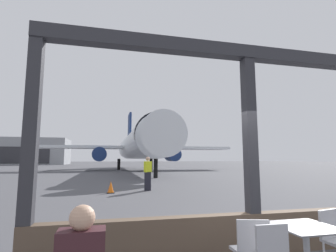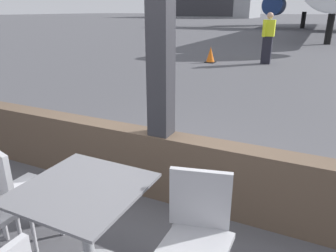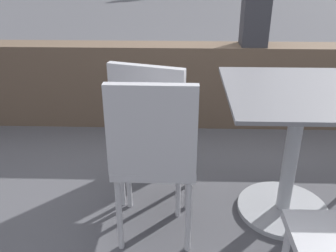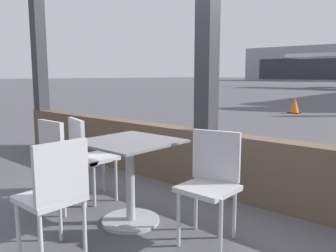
{
  "view_description": "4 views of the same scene",
  "coord_description": "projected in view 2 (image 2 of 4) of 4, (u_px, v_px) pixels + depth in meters",
  "views": [
    {
      "loc": [
        -2.53,
        -4.22,
        1.64
      ],
      "look_at": [
        1.6,
        13.43,
        3.95
      ],
      "focal_mm": 27.42,
      "sensor_mm": 36.0,
      "label": 1
    },
    {
      "loc": [
        1.29,
        -2.55,
        1.82
      ],
      "look_at": [
        0.2,
        -0.28,
        0.89
      ],
      "focal_mm": 33.75,
      "sensor_mm": 36.0,
      "label": 2
    },
    {
      "loc": [
        -0.58,
        -3.0,
        1.42
      ],
      "look_at": [
        -0.63,
        -1.35,
        0.62
      ],
      "focal_mm": 40.46,
      "sensor_mm": 36.0,
      "label": 3
    },
    {
      "loc": [
        2.25,
        -3.21,
        1.32
      ],
      "look_at": [
        -0.2,
        -0.43,
        0.77
      ],
      "focal_mm": 36.92,
      "sensor_mm": 36.0,
      "label": 4
    }
  ],
  "objects": [
    {
      "name": "distant_hangar",
      "position": [
        206.0,
        2.0,
        77.71
      ],
      "size": [
        24.36,
        13.33,
        7.34
      ],
      "color": "gray",
      "rests_on": "ground"
    },
    {
      "name": "traffic_cone",
      "position": [
        211.0,
        55.0,
        11.49
      ],
      "size": [
        0.36,
        0.36,
        0.56
      ],
      "color": "orange",
      "rests_on": "ground"
    },
    {
      "name": "ground_plane",
      "position": [
        314.0,
        26.0,
        37.16
      ],
      "size": [
        220.0,
        220.0,
        0.0
      ],
      "primitive_type": "plane",
      "color": "#4C4C51"
    },
    {
      "name": "cafe_chair_aisle_right",
      "position": [
        198.0,
        227.0,
        2.01
      ],
      "size": [
        0.46,
        0.46,
        0.87
      ],
      "color": "#B2B2B7",
      "rests_on": "ground"
    },
    {
      "name": "window_frame",
      "position": [
        161.0,
        70.0,
        2.86
      ],
      "size": [
        7.54,
        0.24,
        3.76
      ],
      "color": "brown",
      "rests_on": "ground"
    },
    {
      "name": "cafe_chair_window_right",
      "position": [
        15.0,
        186.0,
        2.47
      ],
      "size": [
        0.47,
        0.47,
        0.88
      ],
      "color": "#B2B2B7",
      "rests_on": "ground"
    },
    {
      "name": "dining_table",
      "position": [
        87.0,
        229.0,
        2.14
      ],
      "size": [
        0.76,
        0.76,
        0.75
      ],
      "color": "slate",
      "rests_on": "ground"
    },
    {
      "name": "ground_crew_worker",
      "position": [
        268.0,
        38.0,
        11.0
      ],
      "size": [
        0.4,
        0.51,
        1.74
      ],
      "color": "black",
      "rests_on": "ground"
    }
  ]
}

